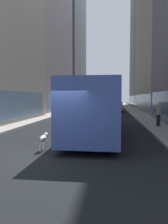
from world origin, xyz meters
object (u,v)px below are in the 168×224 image
object	(u,v)px
transit_bus	(97,105)
car_blue_hatchback	(96,105)
car_red_coupe	(84,110)
car_grey_wagon	(117,107)
pedestrian_in_coat	(159,114)
dalmatian_dog	(44,138)

from	to	relation	value
transit_bus	car_blue_hatchback	xyz separation A→B (m)	(-2.40, 30.56, -0.95)
car_red_coupe	car_grey_wagon	size ratio (longest dim) A/B	0.95
car_blue_hatchback	pedestrian_in_coat	bearing A→B (deg)	-76.15
transit_bus	dalmatian_dog	size ratio (longest dim) A/B	11.98
transit_bus	pedestrian_in_coat	xyz separation A→B (m)	(4.33, 3.27, -0.77)
car_red_coupe	car_grey_wagon	bearing A→B (deg)	67.36
transit_bus	car_grey_wagon	bearing A→B (deg)	85.76
transit_bus	car_grey_wagon	size ratio (longest dim) A/B	2.65
transit_bus	car_red_coupe	xyz separation A→B (m)	(-2.40, 11.98, -0.96)
car_blue_hatchback	pedestrian_in_coat	distance (m)	28.11
car_blue_hatchback	car_grey_wagon	world-z (taller)	same
car_grey_wagon	car_red_coupe	bearing A→B (deg)	-112.64
transit_bus	dalmatian_dog	distance (m)	5.17
pedestrian_in_coat	dalmatian_dog	bearing A→B (deg)	-128.47
car_blue_hatchback	pedestrian_in_coat	xyz separation A→B (m)	(6.73, -27.29, 0.19)
car_red_coupe	car_grey_wagon	xyz separation A→B (m)	(4.00, 9.59, 0.00)
car_blue_hatchback	car_grey_wagon	size ratio (longest dim) A/B	1.09
car_grey_wagon	dalmatian_dog	xyz separation A→B (m)	(-3.54, -26.19, -0.31)
transit_bus	pedestrian_in_coat	world-z (taller)	transit_bus
car_grey_wagon	pedestrian_in_coat	bearing A→B (deg)	-81.52
car_blue_hatchback	dalmatian_dog	xyz separation A→B (m)	(0.46, -35.18, -0.31)
car_red_coupe	car_blue_hatchback	xyz separation A→B (m)	(-0.00, 18.58, 0.00)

